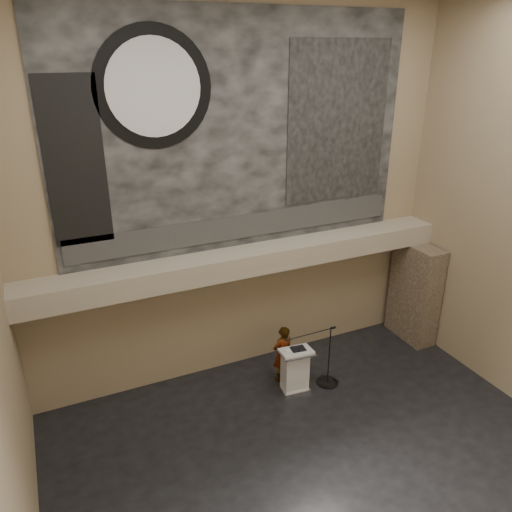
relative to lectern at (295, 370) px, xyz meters
name	(u,v)px	position (x,y,z in m)	size (l,w,h in m)	color
floor	(326,471)	(-0.62, -2.39, -0.55)	(10.00, 10.00, 0.00)	black
wall_back	(241,200)	(-0.62, 1.61, 3.70)	(10.00, 0.02, 8.50)	#8B7958
soffit	(249,260)	(-0.62, 1.21, 2.40)	(10.00, 0.80, 0.50)	gray
sprinkler_left	(182,285)	(-2.22, 1.16, 2.12)	(0.04, 0.04, 0.06)	#B2893D
sprinkler_right	(321,258)	(1.28, 1.16, 2.12)	(0.04, 0.04, 0.06)	#B2893D
banner	(241,135)	(-0.62, 1.58, 5.15)	(8.00, 0.05, 5.00)	black
banner_text_strip	(243,226)	(-0.62, 1.54, 3.10)	(7.76, 0.02, 0.55)	#2B2B2B
banner_clock_rim	(154,88)	(-2.42, 1.54, 6.15)	(2.30, 2.30, 0.02)	black
banner_clock_face	(154,88)	(-2.42, 1.52, 6.15)	(1.84, 1.84, 0.02)	silver
banner_building_print	(338,123)	(1.78, 1.54, 5.25)	(2.60, 0.02, 3.60)	black
banner_brick_print	(75,164)	(-4.02, 1.54, 4.85)	(1.10, 0.02, 3.20)	black
stone_pier	(414,292)	(4.03, 0.76, 0.80)	(0.60, 1.40, 2.70)	#46392B
lectern	(295,370)	(0.00, 0.00, 0.00)	(0.77, 0.59, 1.13)	silver
binder	(298,349)	(0.05, -0.02, 0.56)	(0.32, 0.25, 0.04)	black
papers	(292,351)	(-0.10, -0.03, 0.55)	(0.21, 0.29, 0.01)	white
speaker_person	(283,354)	(-0.08, 0.47, 0.17)	(0.53, 0.35, 1.45)	silver
mic_stand	(326,375)	(0.80, -0.10, -0.32)	(1.43, 0.52, 1.54)	black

